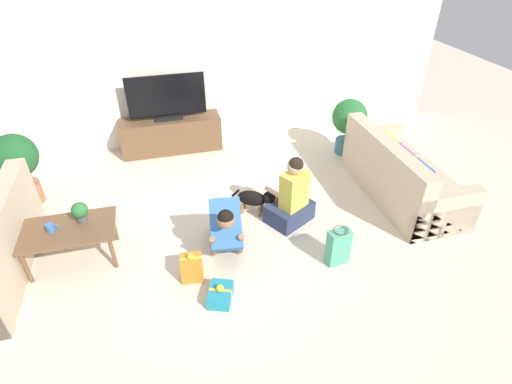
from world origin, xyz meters
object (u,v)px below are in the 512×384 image
tv_console (172,135)px  potted_plant_corner_right (349,121)px  tv (167,100)px  gift_box_b (220,294)px  sofa_right (400,176)px  gift_bag_a (338,247)px  coffee_table (68,232)px  gift_box_a (192,267)px  person_kneeling (225,227)px  dog (256,199)px  potted_plant_corner_left (17,162)px  tabletop_plant (80,211)px  person_sitting (291,199)px  mug (51,228)px

tv_console → potted_plant_corner_right: 2.75m
tv_console → tv: bearing=0.0°
gift_box_b → sofa_right: bearing=23.9°
potted_plant_corner_right → gift_bag_a: size_ratio=1.96×
coffee_table → tv: 2.60m
gift_box_a → person_kneeling: bearing=36.4°
potted_plant_corner_right → dog: bearing=-146.4°
potted_plant_corner_left → tabletop_plant: 1.44m
coffee_table → tabletop_plant: bearing=34.2°
coffee_table → person_sitting: 2.46m
gift_box_a → tabletop_plant: size_ratio=1.45×
dog → gift_box_a: dog is taller
person_kneeling → person_sitting: (0.86, 0.32, -0.02)m
mug → tabletop_plant: 0.32m
coffee_table → person_kneeling: person_kneeling is taller
sofa_right → potted_plant_corner_left: bearing=77.1°
person_kneeling → tv_console: bearing=105.9°
tv_console → person_kneeling: (0.36, -2.52, 0.06)m
coffee_table → tv: tv is taller
sofa_right → tv: 3.48m
gift_bag_a → person_kneeling: bearing=156.7°
tv_console → gift_box_b: size_ratio=4.34×
dog → tabletop_plant: tabletop_plant is taller
person_sitting → gift_box_a: person_sitting is taller
tv → mug: bearing=-121.7°
gift_box_b → tabletop_plant: size_ratio=1.58×
gift_box_a → mug: 1.49m
gift_box_b → tabletop_plant: bearing=140.3°
gift_box_a → mug: size_ratio=2.69×
sofa_right → mug: (-4.16, -0.21, 0.18)m
gift_bag_a → sofa_right: bearing=36.5°
coffee_table → potted_plant_corner_right: size_ratio=1.10×
dog → gift_box_a: bearing=164.2°
potted_plant_corner_right → gift_box_a: 3.40m
coffee_table → gift_box_a: coffee_table is taller
sofa_right → mug: size_ratio=15.35×
potted_plant_corner_right → gift_box_a: (-2.68, -2.06, -0.40)m
sofa_right → dog: size_ratio=3.54×
gift_box_a → gift_box_b: bearing=-58.5°
gift_box_a → dog: bearing=44.0°
sofa_right → coffee_table: size_ratio=1.94×
potted_plant_corner_right → tv: bearing=163.7°
potted_plant_corner_left → gift_box_b: 3.10m
person_kneeling → gift_box_a: size_ratio=2.56×
gift_box_a → gift_bag_a: size_ratio=0.73×
tv → person_sitting: (1.22, -2.20, -0.52)m
coffee_table → tv: (1.24, 2.24, 0.46)m
person_sitting → potted_plant_corner_left: bearing=-50.8°
tv → dog: size_ratio=2.20×
gift_bag_a → coffee_table: bearing=164.4°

